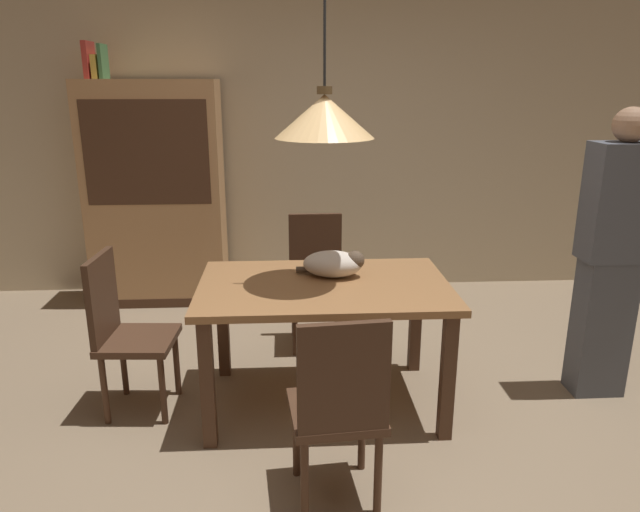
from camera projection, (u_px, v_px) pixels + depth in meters
ground at (327, 455)px, 2.98m from camera, size 10.00×10.00×0.00m
back_wall at (306, 127)px, 5.10m from camera, size 6.40×0.10×2.90m
dining_table at (324, 300)px, 3.29m from camera, size 1.40×0.90×0.75m
chair_far_back at (316, 274)px, 4.17m from camera, size 0.40×0.40×0.93m
chair_left_side at (123, 327)px, 3.27m from camera, size 0.42×0.42×0.93m
chair_near_front at (339, 404)px, 2.49m from camera, size 0.44×0.44×0.93m
cat_sleeping at (334, 264)px, 3.36m from camera, size 0.39×0.27×0.16m
pendant_lamp at (324, 116)px, 3.00m from camera, size 0.52×0.52×1.30m
hutch_bookcase at (156, 199)px, 4.87m from camera, size 1.12×0.45×1.85m
book_red_tall at (89, 60)px, 4.54m from camera, size 0.04×0.22×0.28m
book_yellow_short at (97, 67)px, 4.55m from camera, size 0.04×0.20×0.18m
book_green_slim at (103, 62)px, 4.54m from camera, size 0.03×0.20×0.26m
person_standing at (611, 257)px, 3.37m from camera, size 0.36×0.22×1.70m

